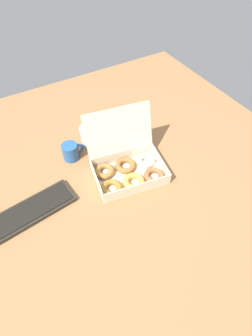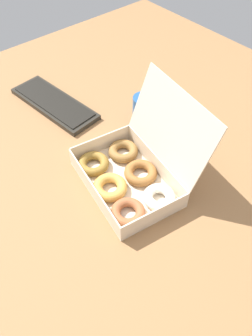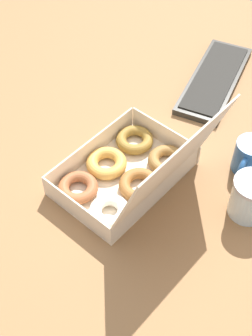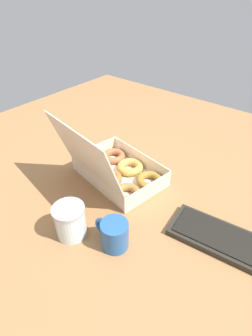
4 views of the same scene
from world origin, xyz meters
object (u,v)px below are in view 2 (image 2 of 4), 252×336
Objects in this scene: keyboard at (54,103)px; glass_jar at (180,118)px; donut_box at (130,174)px; coffee_mug at (144,108)px.

glass_jar is at bearing 33.46° from keyboard.
coffee_mug is at bearing 129.47° from donut_box.
keyboard is 3.61× the size of glass_jar.
coffee_mug is at bearing 37.79° from keyboard.
keyboard is 3.39× the size of coffee_mug.
glass_jar is (38.50, 25.45, 4.16)cm from keyboard.
donut_box reaches higher than glass_jar.
glass_jar is (12.02, 4.92, 0.84)cm from coffee_mug.
glass_jar is (-6.65, 27.58, 1.76)cm from donut_box.
glass_jar reaches higher than coffee_mug.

